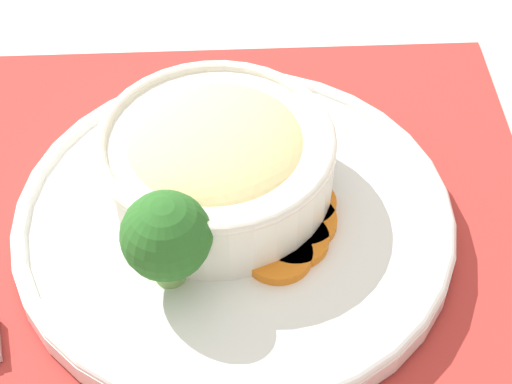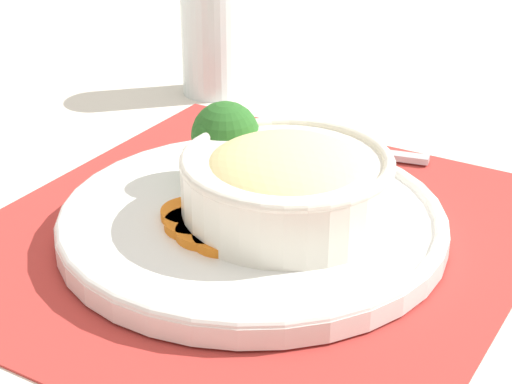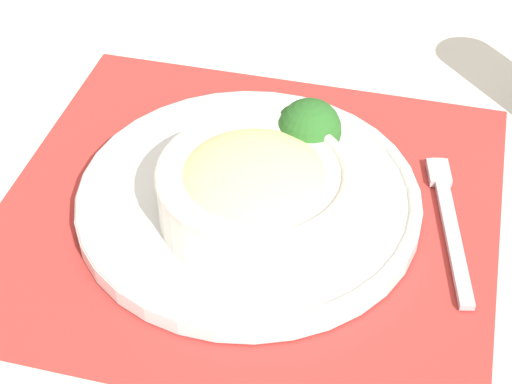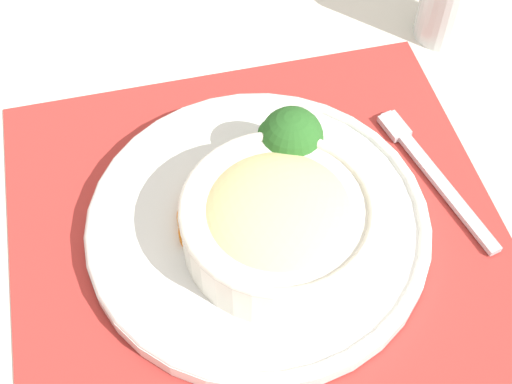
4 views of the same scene
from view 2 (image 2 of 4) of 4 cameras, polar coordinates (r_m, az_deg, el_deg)
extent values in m
plane|color=beige|center=(0.67, -0.25, -3.05)|extent=(4.00, 4.00, 0.00)
cube|color=#B2332D|center=(0.67, -0.26, -2.90)|extent=(0.47, 0.44, 0.00)
cylinder|color=white|center=(0.67, -0.26, -2.15)|extent=(0.30, 0.30, 0.02)
torus|color=white|center=(0.66, -0.26, -1.55)|extent=(0.30, 0.30, 0.01)
cylinder|color=silver|center=(0.65, 2.05, 0.19)|extent=(0.16, 0.16, 0.05)
torus|color=silver|center=(0.64, 2.08, 2.09)|extent=(0.16, 0.16, 0.01)
ellipsoid|color=beige|center=(0.65, 2.06, 1.13)|extent=(0.13, 0.13, 0.05)
cylinder|color=#759E51|center=(0.72, -2.01, 1.50)|extent=(0.02, 0.02, 0.02)
sphere|color=#286023|center=(0.70, -2.05, 3.80)|extent=(0.06, 0.06, 0.06)
sphere|color=#286023|center=(0.69, -3.18, 3.77)|extent=(0.03, 0.03, 0.03)
sphere|color=#286023|center=(0.71, -1.12, 4.33)|extent=(0.02, 0.02, 0.02)
cylinder|color=orange|center=(0.66, -4.41, -1.43)|extent=(0.05, 0.05, 0.01)
cylinder|color=orange|center=(0.65, -4.13, -2.11)|extent=(0.05, 0.05, 0.01)
cylinder|color=orange|center=(0.63, -3.34, -2.71)|extent=(0.05, 0.05, 0.01)
cylinder|color=orange|center=(0.62, -2.11, -3.15)|extent=(0.05, 0.05, 0.01)
cylinder|color=silver|center=(0.96, -2.97, 10.15)|extent=(0.07, 0.07, 0.12)
cylinder|color=silver|center=(0.97, -2.93, 8.88)|extent=(0.06, 0.06, 0.07)
cube|color=#B7B7BC|center=(0.81, 5.48, 2.88)|extent=(0.04, 0.18, 0.01)
cube|color=#B7B7BC|center=(0.83, 0.34, 3.54)|extent=(0.02, 0.03, 0.01)
camera|label=1|loc=(0.86, -27.28, 32.89)|focal=60.00mm
camera|label=3|loc=(0.71, 60.17, 30.95)|focal=60.00mm
camera|label=4|loc=(0.47, 48.65, 46.09)|focal=50.00mm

